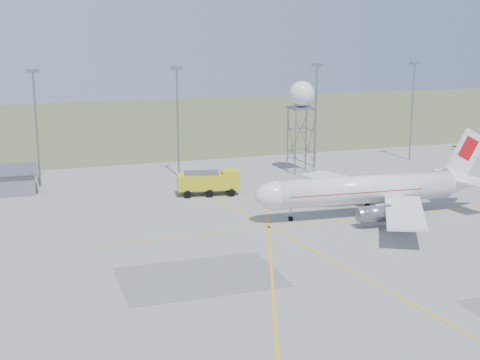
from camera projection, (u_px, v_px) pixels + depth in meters
name	position (u px, v px, depth m)	size (l,w,h in m)	color
ground	(430.00, 305.00, 67.73)	(400.00, 400.00, 0.00)	gray
grass_strip	(152.00, 122.00, 196.82)	(400.00, 120.00, 0.03)	#4F5B32
mast_a	(36.00, 118.00, 114.86)	(2.20, 0.50, 20.50)	slate
mast_b	(178.00, 113.00, 122.72)	(2.20, 0.50, 20.50)	slate
mast_c	(316.00, 107.00, 131.52)	(2.20, 0.50, 20.50)	slate
mast_d	(413.00, 103.00, 138.44)	(2.20, 0.50, 20.50)	slate
taxi_sign_near	(454.00, 147.00, 151.40)	(1.60, 0.17, 1.20)	black
taxi_sign_far	(480.00, 145.00, 153.60)	(1.60, 0.17, 1.20)	black
airliner_main	(368.00, 190.00, 99.04)	(37.02, 35.91, 12.59)	white
radar_tower	(301.00, 122.00, 126.82)	(4.84, 4.84, 17.53)	slate
fire_truck	(210.00, 183.00, 111.59)	(10.67, 5.48, 4.10)	gold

